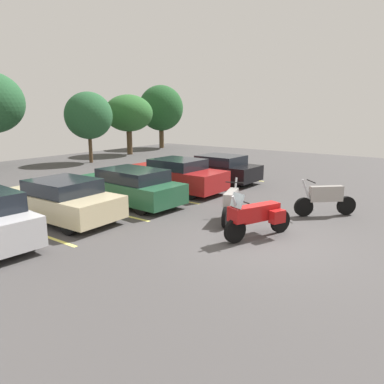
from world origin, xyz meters
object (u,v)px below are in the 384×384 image
(motorcycle_second, at_px, (325,199))
(motorcycle_third, at_px, (231,203))
(car_green, at_px, (128,186))
(car_champagne, at_px, (61,200))
(motorcycle_touring, at_px, (257,216))
(car_red, at_px, (174,175))
(car_black, at_px, (216,169))

(motorcycle_second, height_order, motorcycle_third, motorcycle_second)
(motorcycle_second, xyz_separation_m, car_green, (-2.83, 6.63, 0.10))
(motorcycle_third, relative_size, car_champagne, 0.48)
(motorcycle_touring, relative_size, car_champagne, 0.51)
(motorcycle_third, height_order, car_champagne, car_champagne)
(car_red, bearing_deg, car_green, -179.36)
(motorcycle_second, bearing_deg, car_black, 65.14)
(motorcycle_second, xyz_separation_m, car_champagne, (-5.66, 6.83, 0.09))
(car_green, distance_m, car_red, 2.81)
(motorcycle_touring, distance_m, motorcycle_third, 1.79)
(car_champagne, distance_m, car_green, 2.85)
(car_green, xyz_separation_m, car_black, (5.76, -0.30, -0.01))
(car_champagne, relative_size, car_black, 0.97)
(motorcycle_second, height_order, car_black, car_black)
(motorcycle_touring, bearing_deg, motorcycle_third, 54.29)
(motorcycle_touring, height_order, motorcycle_third, motorcycle_touring)
(motorcycle_second, distance_m, car_champagne, 8.87)
(motorcycle_touring, xyz_separation_m, car_black, (6.38, 5.48, 0.02))
(car_red, distance_m, car_black, 2.96)
(motorcycle_touring, height_order, car_green, motorcycle_touring)
(car_black, bearing_deg, motorcycle_third, -142.98)
(car_red, bearing_deg, motorcycle_touring, -120.61)
(motorcycle_second, distance_m, motorcycle_third, 3.33)
(motorcycle_third, distance_m, car_black, 6.68)
(motorcycle_touring, distance_m, car_black, 8.41)
(motorcycle_second, relative_size, car_black, 0.37)
(motorcycle_touring, xyz_separation_m, motorcycle_second, (3.44, -0.85, -0.06))
(car_red, bearing_deg, motorcycle_second, -89.90)
(car_champagne, bearing_deg, motorcycle_touring, -69.61)
(motorcycle_second, xyz_separation_m, motorcycle_third, (-2.40, 2.31, -0.00))
(car_champagne, height_order, car_red, car_red)
(motorcycle_touring, xyz_separation_m, motorcycle_third, (1.05, 1.46, -0.07))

